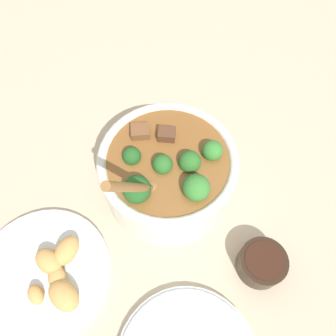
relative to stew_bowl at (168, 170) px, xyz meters
name	(u,v)px	position (x,y,z in m)	size (l,w,h in m)	color
ground_plane	(168,185)	(0.00, 0.00, -0.06)	(4.00, 4.00, 0.00)	#C6B293
stew_bowl	(168,170)	(0.00, 0.00, 0.00)	(0.23, 0.23, 0.24)	white
condiment_bowl	(262,263)	(-0.09, 0.19, -0.04)	(0.07, 0.07, 0.04)	black
food_plate	(47,274)	(0.23, 0.08, -0.05)	(0.22, 0.22, 0.05)	white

